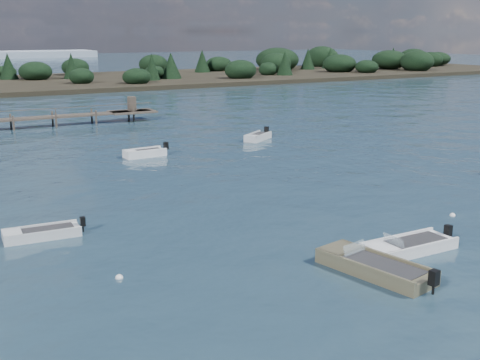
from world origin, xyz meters
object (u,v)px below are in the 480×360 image
dinghy_mid_grey (42,235)px  tender_far_white (145,154)px  dinghy_near_olive (374,269)px  tender_far_grey_b (258,138)px  dinghy_mid_white_a (409,248)px

dinghy_mid_grey → tender_far_white: size_ratio=1.05×
dinghy_near_olive → dinghy_mid_grey: bearing=134.5°
dinghy_mid_grey → dinghy_near_olive: 15.97m
tender_far_grey_b → dinghy_mid_white_a: bearing=-107.4°
tender_far_white → dinghy_near_olive: dinghy_near_olive is taller
dinghy_near_olive → tender_far_grey_b: bearing=67.9°
tender_far_white → tender_far_grey_b: 12.09m
dinghy_mid_grey → dinghy_near_olive: bearing=-45.5°
tender_far_white → dinghy_near_olive: size_ratio=0.69×
dinghy_mid_white_a → dinghy_mid_grey: bearing=144.7°
tender_far_white → dinghy_mid_grey: bearing=-125.1°
tender_far_grey_b → tender_far_white: bearing=-169.8°
dinghy_mid_grey → dinghy_near_olive: dinghy_near_olive is taller
dinghy_mid_white_a → tender_far_white: size_ratio=1.30×
dinghy_mid_grey → dinghy_near_olive: (11.20, -11.38, 0.04)m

